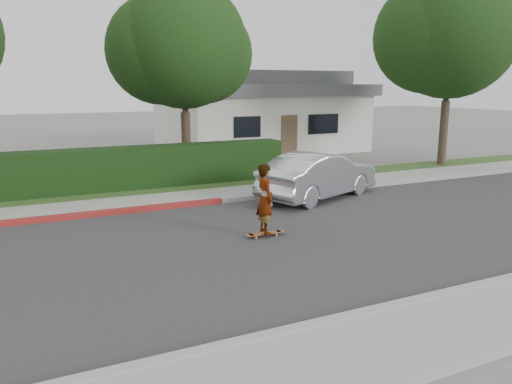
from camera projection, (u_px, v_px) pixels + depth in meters
ground at (247, 245)px, 11.26m from camera, size 120.00×120.00×0.00m
road at (247, 245)px, 11.26m from camera, size 60.00×8.00×0.01m
curb_near at (358, 317)px, 7.63m from camera, size 60.00×0.20×0.15m
sidewalk_near at (398, 344)px, 6.84m from camera, size 60.00×1.60×0.12m
curb_far at (190, 204)px, 14.86m from camera, size 60.00×0.20×0.15m
curb_red_section at (3, 224)px, 12.75m from camera, size 12.00×0.21×0.15m
sidewalk_far at (181, 199)px, 15.66m from camera, size 60.00×1.60×0.12m
planting_strip at (167, 189)px, 17.07m from camera, size 60.00×1.60×0.10m
hedge at (71, 173)px, 16.19m from camera, size 15.00×1.00×1.50m
tree_center at (182, 49)px, 18.97m from camera, size 5.66×4.84×7.44m
tree_right at (447, 35)px, 21.25m from camera, size 6.32×5.60×8.56m
house at (258, 111)px, 28.31m from camera, size 10.60×8.60×4.30m
skateboard at (265, 233)px, 11.88m from camera, size 1.00×0.22×0.09m
skateboarder at (265, 199)px, 11.70m from camera, size 0.44×0.63×1.66m
car_silver at (319, 175)px, 15.86m from camera, size 4.74×3.07×1.48m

